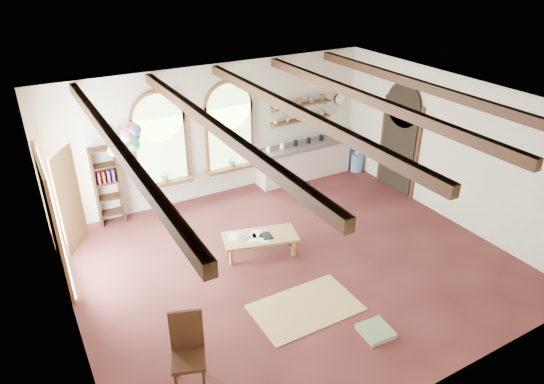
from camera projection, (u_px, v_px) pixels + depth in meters
floor at (293, 263)px, 9.53m from camera, size 8.00×8.00×0.00m
ceiling_beams at (296, 111)px, 8.11m from camera, size 6.20×6.80×0.18m
window_left at (160, 142)px, 10.82m from camera, size 1.30×0.28×2.20m
window_right at (229, 129)px, 11.56m from camera, size 1.30×0.28×2.20m
left_doorway at (54, 223)px, 8.67m from camera, size 0.10×1.90×2.50m
right_doorway at (398, 148)px, 11.91m from camera, size 0.10×1.30×2.40m
kitchen_counter at (304, 161)px, 12.79m from camera, size 2.68×0.62×0.94m
wall_shelf_lower at (301, 120)px, 12.44m from camera, size 1.70×0.24×0.04m
wall_shelf_upper at (301, 105)px, 12.25m from camera, size 1.70×0.24×0.04m
wall_clock at (340, 99)px, 12.88m from camera, size 0.32×0.04×0.32m
bookshelf at (107, 186)px, 10.50m from camera, size 0.53×0.32×1.80m
coffee_table at (260, 238)px, 9.65m from camera, size 1.59×1.04×0.42m
side_chair at (189, 366)px, 6.78m from camera, size 0.60×0.60×1.18m
floor_mat at (306, 308)px, 8.36m from camera, size 1.82×1.13×0.02m
floor_cushion at (376, 331)px, 7.80m from camera, size 0.52×0.52×0.08m
water_jug_a at (347, 157)px, 13.53m from camera, size 0.31×0.31×0.60m
water_jug_b at (357, 162)px, 13.23m from camera, size 0.33×0.33×0.63m
balloon_cluster at (124, 136)px, 9.18m from camera, size 0.72×0.77×1.15m
table_book at (241, 238)px, 9.53m from camera, size 0.24×0.28×0.02m
tablet at (267, 236)px, 9.62m from camera, size 0.23×0.31×0.01m
potted_plant_left at (165, 176)px, 11.09m from camera, size 0.27×0.23×0.30m
potted_plant_right at (233, 161)px, 11.84m from camera, size 0.27×0.23×0.30m
shelf_cup_a at (276, 122)px, 12.08m from camera, size 0.12×0.10×0.10m
shelf_cup_b at (288, 120)px, 12.23m from camera, size 0.10×0.10×0.09m
shelf_bowl_a at (299, 118)px, 12.39m from camera, size 0.22×0.22×0.05m
shelf_bowl_b at (311, 116)px, 12.54m from camera, size 0.20×0.20×0.06m
shelf_vase at (322, 112)px, 12.67m from camera, size 0.18×0.18×0.19m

